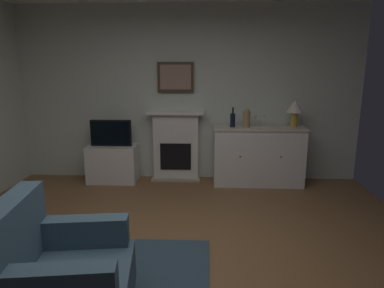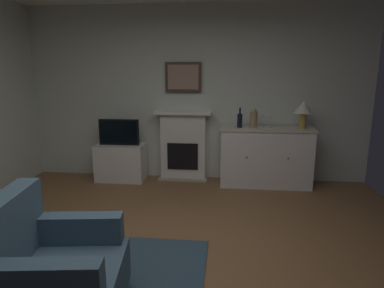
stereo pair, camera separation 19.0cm
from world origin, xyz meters
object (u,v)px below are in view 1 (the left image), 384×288
at_px(wine_glass_left, 255,119).
at_px(tv_cabinet, 113,163).
at_px(fireplace_unit, 176,146).
at_px(vase_decorative, 247,118).
at_px(framed_picture, 176,77).
at_px(tv_set, 111,133).
at_px(table_lamp, 295,108).
at_px(sideboard_cabinet, 258,156).
at_px(wine_glass_center, 263,119).
at_px(wine_bottle, 233,120).
at_px(armchair, 59,276).

distance_m(wine_glass_left, tv_cabinet, 2.29).
relative_size(fireplace_unit, vase_decorative, 3.91).
bearing_deg(tv_cabinet, framed_picture, 12.01).
bearing_deg(fireplace_unit, tv_set, -169.23).
bearing_deg(tv_cabinet, vase_decorative, -1.83).
distance_m(fireplace_unit, table_lamp, 1.88).
distance_m(fireplace_unit, sideboard_cabinet, 1.28).
bearing_deg(fireplace_unit, wine_glass_center, -8.81).
height_order(wine_bottle, tv_set, wine_bottle).
bearing_deg(wine_bottle, fireplace_unit, 167.74).
height_order(vase_decorative, armchair, vase_decorative).
distance_m(vase_decorative, armchair, 3.39).
xyz_separation_m(framed_picture, vase_decorative, (1.06, -0.27, -0.58)).
relative_size(tv_set, armchair, 0.67).
xyz_separation_m(table_lamp, wine_glass_left, (-0.57, -0.00, -0.16)).
height_order(wine_bottle, wine_glass_center, wine_bottle).
relative_size(vase_decorative, tv_cabinet, 0.38).
relative_size(table_lamp, tv_set, 0.65).
bearing_deg(tv_cabinet, armchair, -80.81).
bearing_deg(tv_cabinet, wine_bottle, -0.80).
bearing_deg(table_lamp, wine_bottle, -179.31).
bearing_deg(tv_set, armchair, -80.74).
distance_m(sideboard_cabinet, table_lamp, 0.88).
xyz_separation_m(vase_decorative, tv_cabinet, (-2.04, 0.06, -0.74)).
distance_m(wine_bottle, tv_cabinet, 1.97).
relative_size(tv_cabinet, armchair, 0.82).
distance_m(sideboard_cabinet, tv_cabinet, 2.24).
distance_m(framed_picture, sideboard_cabinet, 1.73).
height_order(wine_glass_left, armchair, wine_glass_left).
bearing_deg(wine_glass_center, sideboard_cabinet, 149.88).
xyz_separation_m(sideboard_cabinet, wine_glass_center, (0.04, -0.03, 0.56)).
bearing_deg(tv_set, vase_decorative, -1.17).
distance_m(sideboard_cabinet, wine_glass_center, 0.57).
distance_m(table_lamp, tv_set, 2.77).
bearing_deg(framed_picture, wine_bottle, -15.08).
bearing_deg(wine_bottle, tv_set, 179.92).
relative_size(sideboard_cabinet, armchair, 1.48).
bearing_deg(fireplace_unit, wine_bottle, -12.26).
bearing_deg(sideboard_cabinet, armchair, -120.32).
xyz_separation_m(framed_picture, sideboard_cabinet, (1.26, -0.22, -1.16)).
height_order(table_lamp, armchair, table_lamp).
height_order(sideboard_cabinet, tv_set, tv_set).
xyz_separation_m(table_lamp, tv_cabinet, (-2.74, 0.02, -0.88)).
xyz_separation_m(vase_decorative, tv_set, (-2.04, 0.04, -0.25)).
xyz_separation_m(table_lamp, armchair, (-2.26, -3.00, -0.78)).
bearing_deg(framed_picture, wine_glass_left, -10.56).
relative_size(wine_glass_center, armchair, 0.18).
distance_m(wine_glass_left, vase_decorative, 0.14).
distance_m(table_lamp, wine_glass_center, 0.49).
height_order(table_lamp, wine_glass_center, table_lamp).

